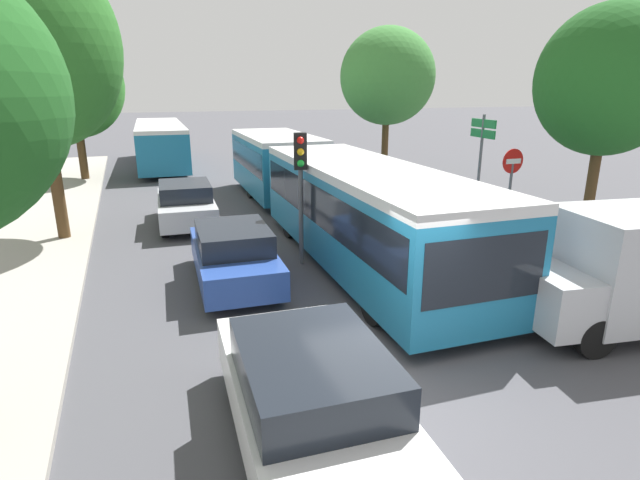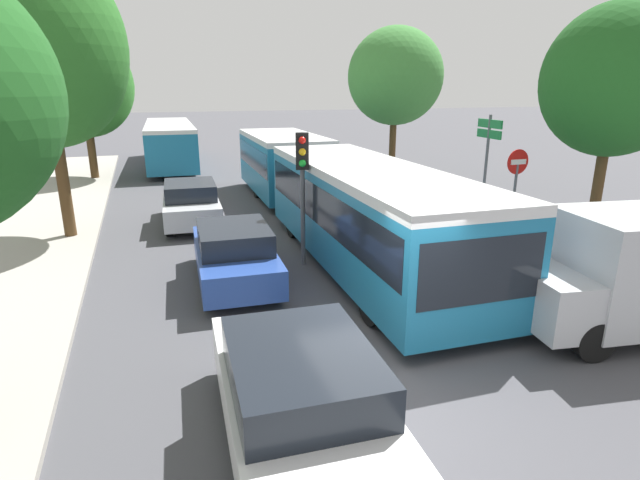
% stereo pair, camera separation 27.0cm
% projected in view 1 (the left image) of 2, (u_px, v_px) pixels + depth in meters
% --- Properties ---
extents(ground_plane, '(200.00, 200.00, 0.00)m').
position_uv_depth(ground_plane, '(402.00, 386.00, 7.75)').
color(ground_plane, '#47474C').
extents(kerb_strip_left, '(3.20, 35.40, 0.14)m').
position_uv_depth(kerb_strip_left, '(45.00, 223.00, 16.85)').
color(kerb_strip_left, '#9E998E').
rests_on(kerb_strip_left, ground).
extents(articulated_bus, '(3.39, 17.71, 2.61)m').
position_uv_depth(articulated_bus, '(318.00, 183.00, 16.05)').
color(articulated_bus, teal).
rests_on(articulated_bus, ground).
extents(city_bus_rear, '(3.06, 11.70, 2.50)m').
position_uv_depth(city_bus_rear, '(160.00, 142.00, 29.43)').
color(city_bus_rear, teal).
rests_on(city_bus_rear, ground).
extents(queued_car_white, '(2.08, 4.39, 1.49)m').
position_uv_depth(queued_car_white, '(311.00, 398.00, 6.17)').
color(queued_car_white, white).
rests_on(queued_car_white, ground).
extents(queued_car_blue, '(1.97, 4.15, 1.41)m').
position_uv_depth(queued_car_blue, '(234.00, 255.00, 11.64)').
color(queued_car_blue, '#284799').
rests_on(queued_car_blue, ground).
extents(queued_car_silver, '(2.02, 4.27, 1.45)m').
position_uv_depth(queued_car_silver, '(186.00, 204.00, 16.74)').
color(queued_car_silver, '#B7BABF').
rests_on(queued_car_silver, ground).
extents(traffic_light, '(0.37, 0.39, 3.40)m').
position_uv_depth(traffic_light, '(301.00, 170.00, 12.43)').
color(traffic_light, '#56595E').
rests_on(traffic_light, ground).
extents(no_entry_sign, '(0.70, 0.08, 2.82)m').
position_uv_depth(no_entry_sign, '(511.00, 182.00, 14.25)').
color(no_entry_sign, '#56595E').
rests_on(no_entry_sign, ground).
extents(direction_sign_post, '(0.19, 1.40, 3.60)m').
position_uv_depth(direction_sign_post, '(482.00, 146.00, 17.16)').
color(direction_sign_post, '#56595E').
rests_on(direction_sign_post, ground).
extents(tree_left_mid, '(4.47, 4.47, 8.23)m').
position_uv_depth(tree_left_mid, '(35.00, 48.00, 13.50)').
color(tree_left_mid, '#51381E').
rests_on(tree_left_mid, ground).
extents(tree_left_far, '(4.65, 4.65, 7.01)m').
position_uv_depth(tree_left_far, '(73.00, 86.00, 23.57)').
color(tree_left_far, '#51381E').
rests_on(tree_left_far, ground).
extents(tree_right_near, '(3.63, 3.63, 6.56)m').
position_uv_depth(tree_right_near, '(608.00, 81.00, 12.88)').
color(tree_right_near, '#51381E').
rests_on(tree_right_near, ground).
extents(tree_right_mid, '(4.50, 4.50, 7.25)m').
position_uv_depth(tree_right_mid, '(387.00, 77.00, 23.69)').
color(tree_right_mid, '#51381E').
rests_on(tree_right_mid, ground).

